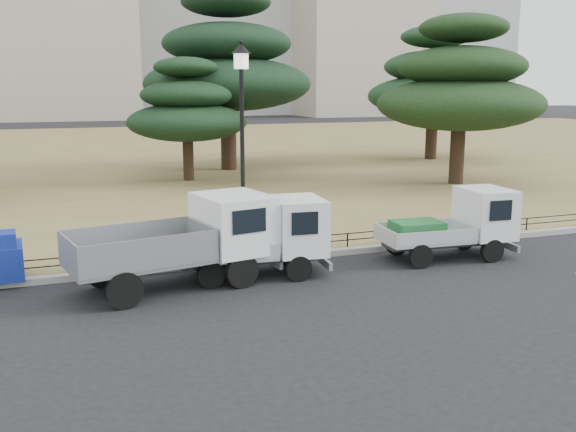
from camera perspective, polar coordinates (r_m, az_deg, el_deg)
name	(u,v)px	position (r m, az deg, el deg)	size (l,w,h in m)	color
ground	(318,290)	(14.46, 2.72, -6.55)	(220.00, 220.00, 0.00)	black
lawn	(141,154)	(43.82, -12.91, 5.43)	(120.00, 56.00, 0.15)	olive
curb	(280,257)	(16.76, -0.70, -3.71)	(120.00, 0.25, 0.16)	gray
truck_large	(185,238)	(14.65, -9.12, -1.94)	(4.82, 2.64, 1.99)	black
truck_kei_front	(263,238)	(15.28, -2.19, -1.98)	(3.59, 1.77, 1.84)	black
truck_kei_rear	(456,224)	(17.42, 14.70, -0.71)	(3.56, 1.71, 1.82)	black
street_lamp	(242,115)	(16.21, -4.12, 8.91)	(0.48, 0.48, 5.33)	black
pipe_fence	(278,243)	(16.81, -0.87, -2.40)	(38.00, 0.04, 0.40)	black
pine_center_left	(187,110)	(30.17, -8.98, 9.31)	(5.54, 5.54, 5.63)	black
pine_center_right	(227,66)	(33.90, -5.43, 13.13)	(8.67, 8.67, 9.20)	black
pine_east_near	(461,87)	(29.71, 15.09, 10.99)	(7.32, 7.32, 7.40)	black
pine_east_far	(434,83)	(39.66, 12.83, 11.46)	(7.77, 7.77, 7.81)	black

